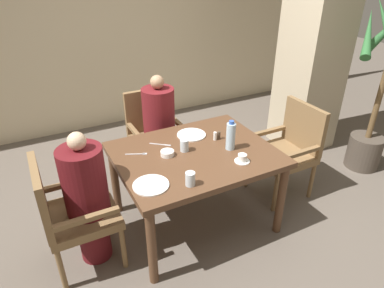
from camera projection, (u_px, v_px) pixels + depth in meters
The scene contains 21 objects.
ground_plane at pixel (195, 220), 3.17m from camera, with size 16.00×16.00×0.00m, color #60564C.
wall_back at pixel (107, 21), 4.37m from camera, with size 8.00×0.06×2.80m.
pillar_stone at pixel (317, 36), 3.84m from camera, with size 0.60×0.60×2.70m.
dining_table at pixel (195, 161), 2.86m from camera, with size 1.29×1.03×0.73m.
chair_left_side at pixel (69, 211), 2.50m from camera, with size 0.52×0.52×0.92m.
diner_in_left_chair at pixel (87, 198), 2.53m from camera, with size 0.32×0.32×1.12m.
chair_far_side at pixel (155, 131), 3.63m from camera, with size 0.52×0.52×0.92m.
diner_in_far_chair at pixel (159, 129), 3.48m from camera, with size 0.32×0.32×1.16m.
chair_right_side at pixel (289, 146), 3.34m from camera, with size 0.52×0.52×0.92m.
potted_palm at pixel (378, 105), 3.61m from camera, with size 0.75×0.76×1.84m.
plate_main_left at pixel (151, 185), 2.40m from camera, with size 0.26×0.26×0.01m.
plate_main_right at pixel (191, 135), 3.07m from camera, with size 0.26×0.26×0.01m.
teacup_with_saucer at pixel (242, 159), 2.67m from camera, with size 0.12×0.12×0.06m.
bowl_small at pixel (167, 153), 2.76m from camera, with size 0.11×0.11×0.04m.
water_bottle at pixel (231, 136), 2.81m from camera, with size 0.08×0.08×0.26m.
glass_tall_near at pixel (190, 179), 2.39m from camera, with size 0.07×0.07×0.10m.
glass_tall_mid at pixel (184, 145), 2.81m from camera, with size 0.07×0.07×0.10m.
salt_shaker at pixel (215, 136), 2.98m from camera, with size 0.03×0.03×0.08m.
pepper_shaker at pixel (219, 135), 3.00m from camera, with size 0.03×0.03×0.07m.
fork_beside_plate at pixel (139, 154), 2.78m from camera, with size 0.17×0.09×0.00m.
knife_beside_plate at pixel (161, 145), 2.92m from camera, with size 0.15×0.13×0.00m.
Camera 1 is at (-1.14, -2.14, 2.15)m, focal length 32.00 mm.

